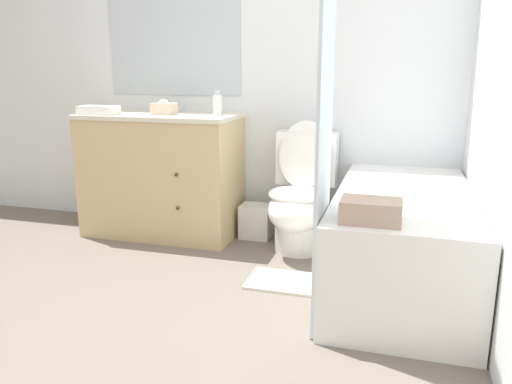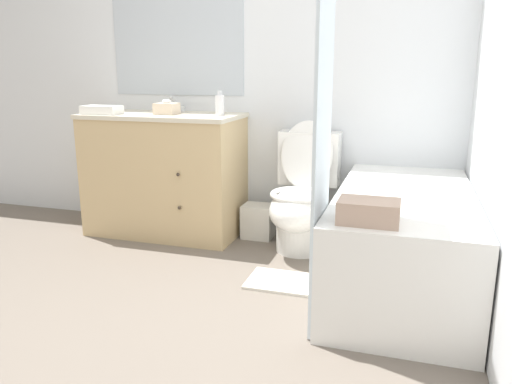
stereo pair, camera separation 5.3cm
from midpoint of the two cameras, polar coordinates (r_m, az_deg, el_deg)
The scene contains 14 objects.
ground_plane at distance 2.37m, azimuth -8.98°, elevation -16.85°, with size 14.00×14.00×0.00m, color #6B6056.
wall_back at distance 3.69m, azimuth 2.60°, elevation 14.61°, with size 8.00×0.06×2.50m.
wall_right at distance 2.71m, azimuth 26.91°, elevation 13.40°, with size 0.05×2.73×2.50m.
vanity_cabinet at distance 3.75m, azimuth -9.94°, elevation 2.16°, with size 1.13×0.59×0.89m.
sink_faucet at distance 3.88m, azimuth -8.81°, elevation 9.61°, with size 0.14×0.12×0.12m.
toilet at distance 3.37m, azimuth 5.73°, elevation -0.79°, with size 0.42×0.68×0.87m.
bathtub at distance 2.92m, azimuth 16.85°, elevation -5.23°, with size 0.72×1.54×0.55m.
shower_curtain at distance 2.26m, azimuth 8.33°, elevation 8.07°, with size 0.01×0.39×1.95m.
wastebasket at distance 3.65m, azimuth 0.66°, elevation -3.35°, with size 0.22×0.19×0.24m.
tissue_box at distance 3.63m, azimuth -9.76°, elevation 9.41°, with size 0.15×0.14×0.10m.
soap_dispenser at distance 3.49m, azimuth -3.72°, elevation 9.94°, with size 0.06×0.06×0.17m.
hand_towel_folded at distance 3.74m, azimuth -16.83°, elevation 8.97°, with size 0.27×0.15×0.06m.
bath_towel_folded at distance 2.24m, azimuth 13.41°, elevation -2.18°, with size 0.26×0.18×0.10m.
bath_mat at distance 2.93m, azimuth 4.47°, elevation -10.29°, with size 0.49×0.30×0.02m.
Camera 2 is at (0.96, -1.81, 1.20)m, focal length 35.00 mm.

